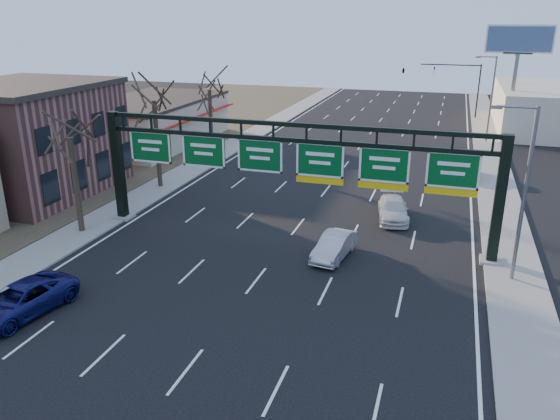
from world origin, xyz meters
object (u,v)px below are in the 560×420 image
(car_silver_sedan, at_px, (334,246))
(car_white_wagon, at_px, (393,209))
(car_blue_suv, at_px, (21,300))
(sign_gantry, at_px, (292,165))

(car_silver_sedan, relative_size, car_white_wagon, 0.88)
(car_blue_suv, height_order, car_white_wagon, car_blue_suv)
(car_blue_suv, bearing_deg, sign_gantry, 63.67)
(car_silver_sedan, bearing_deg, car_blue_suv, -131.42)
(sign_gantry, xyz_separation_m, car_silver_sedan, (3.06, -1.94, -3.95))
(car_blue_suv, distance_m, car_white_wagon, 23.06)
(car_blue_suv, relative_size, car_silver_sedan, 1.27)
(car_white_wagon, bearing_deg, sign_gantry, -145.75)
(car_blue_suv, xyz_separation_m, car_silver_sedan, (12.31, 10.44, -0.05))
(sign_gantry, distance_m, car_blue_suv, 15.94)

